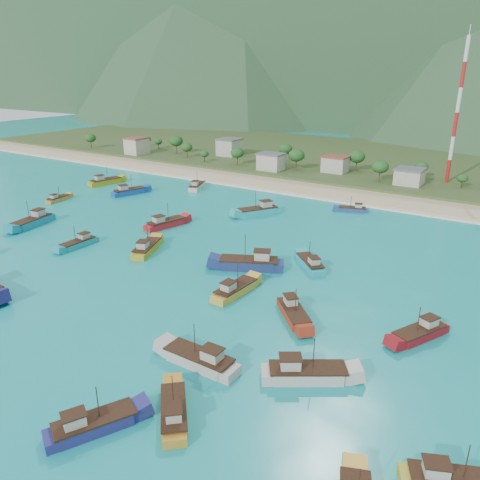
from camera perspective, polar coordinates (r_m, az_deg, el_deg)
The scene contains 26 objects.
ground at distance 92.66m, azimuth -8.76°, elevation -4.37°, with size 600.00×600.00×0.00m, color #0D8094.
beach at distance 157.07m, azimuth 10.63°, elevation 5.76°, with size 400.00×18.00×1.20m, color beige.
land at distance 213.62m, azimuth 17.08°, elevation 8.99°, with size 400.00×110.00×2.40m, color #385123.
surf_line at distance 148.58m, azimuth 9.20°, elevation 5.02°, with size 400.00×2.50×0.08m, color white.
village at distance 172.79m, azimuth 19.15°, elevation 7.91°, with size 220.46×30.72×7.69m.
vegetation at distance 177.98m, azimuth 14.11°, elevation 8.90°, with size 275.89×25.52×8.89m.
radio_tower at distance 172.78m, azimuth 24.96°, elevation 13.92°, with size 1.20×1.20×46.35m.
boat_0 at distance 136.64m, azimuth 13.57°, elevation 3.60°, with size 8.67×5.17×4.92m.
boat_1 at distance 96.38m, azimuth 8.57°, elevation -2.94°, with size 9.04×8.89×5.78m.
boat_2 at distance 105.15m, azimuth -11.29°, elevation -1.05°, with size 6.99×11.21×6.38m.
boat_4 at distance 132.02m, azimuth -23.93°, elevation 2.02°, with size 5.86×12.68×7.22m.
boat_6 at distance 171.84m, azimuth -16.08°, elevation 6.84°, with size 5.98×12.16×6.91m.
boat_7 at distance 112.66m, azimuth -19.07°, elevation -0.44°, with size 2.82×9.28×5.47m.
boat_8 at distance 76.51m, azimuth 21.08°, elevation -10.61°, with size 7.02×10.13×5.83m.
boat_12 at distance 154.30m, azimuth -21.29°, elevation 4.65°, with size 3.62×8.50×4.87m.
boat_13 at distance 63.71m, azimuth 8.02°, elevation -15.86°, with size 11.22×8.90×6.63m.
boat_16 at distance 65.80m, azimuth -4.87°, elevation -14.42°, with size 11.20×3.38×6.60m.
boat_17 at distance 121.12m, azimuth -9.04°, elevation 1.96°, with size 5.89×11.66×6.61m.
boat_18 at distance 129.89m, azimuth 2.28°, elevation 3.51°, with size 9.71×12.47×7.34m.
boat_22 at distance 77.26m, azimuth 6.54°, elevation -8.93°, with size 9.14×9.29×5.94m.
boat_23 at distance 58.37m, azimuth -17.46°, elevation -20.76°, with size 7.33×10.38×5.99m.
boat_24 at distance 159.56m, azimuth -5.29°, elevation 6.51°, with size 6.79×10.85×6.18m.
boat_26 at distance 58.13m, azimuth -8.06°, elevation -20.17°, with size 8.42×8.96×5.61m.
boat_28 at distance 155.69m, azimuth -13.33°, elevation 5.74°, with size 6.66×11.72×6.64m.
boat_29 at distance 94.53m, azimuth 1.24°, elevation -2.94°, with size 13.44×9.25×7.73m.
boat_32 at distance 84.24m, azimuth -0.60°, elevation -6.18°, with size 3.75×10.53×6.11m.
Camera 1 is at (57.06, -62.31, 38.03)m, focal length 35.00 mm.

